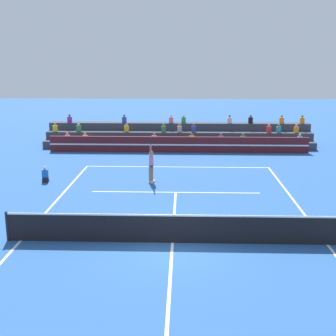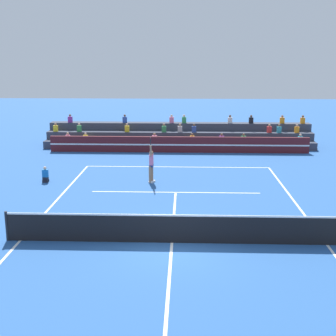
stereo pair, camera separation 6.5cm
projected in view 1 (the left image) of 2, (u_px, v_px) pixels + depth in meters
name	position (u px, v px, depth m)	size (l,w,h in m)	color
ground_plane	(172.00, 243.00, 16.72)	(120.00, 120.00, 0.00)	#285699
court_lines	(172.00, 243.00, 16.72)	(11.10, 23.90, 0.01)	white
tennis_net	(172.00, 228.00, 16.60)	(12.00, 0.10, 1.10)	black
sponsor_banner_wall	(178.00, 145.00, 32.56)	(18.00, 0.26, 1.10)	#51191E
bleacher_stand	(179.00, 137.00, 35.00)	(19.63, 2.85, 2.28)	#383D4C
ball_kid_courtside	(45.00, 176.00, 24.79)	(0.30, 0.36, 0.84)	black
tennis_player	(151.00, 164.00, 24.57)	(0.34, 0.84, 2.51)	#9E7051
tennis_ball	(120.00, 226.00, 18.24)	(0.07, 0.07, 0.07)	#C6DB33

